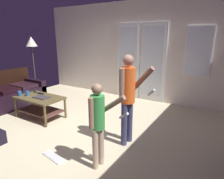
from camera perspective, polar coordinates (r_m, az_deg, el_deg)
ground_plane at (r=3.92m, az=-11.29°, el=-12.57°), size 6.39×5.48×0.02m
wall_back_with_doors at (r=5.73m, az=7.28°, el=10.80°), size 6.39×0.09×2.80m
leather_couch at (r=5.80m, az=-29.15°, el=-1.63°), size 0.93×1.93×0.91m
coffee_table at (r=4.69m, az=-20.41°, el=-3.59°), size 1.07×0.63×0.49m
person_adult at (r=3.18m, az=4.75°, el=-0.92°), size 0.54×0.41×1.53m
person_child at (r=2.64m, az=-4.03°, el=-8.66°), size 0.50×0.33×1.22m
floor_lamp at (r=6.53m, az=-22.52°, el=12.06°), size 0.34×0.34×1.80m
loose_keyboard at (r=3.29m, az=-16.82°, el=-18.39°), size 0.45×0.20×0.02m
laptop_closed at (r=4.56m, az=-19.91°, el=-2.15°), size 0.36×0.23×0.02m
cup_near_edge at (r=4.83m, az=-23.57°, el=-1.04°), size 0.08×0.08×0.11m
cup_by_laptop at (r=4.88m, az=-25.45°, el=-1.05°), size 0.08×0.08×0.11m
tv_remote_black at (r=4.88m, az=-20.27°, el=-1.08°), size 0.17×0.07×0.02m
dvd_remote_slim at (r=5.09m, az=-21.71°, el=-0.56°), size 0.17×0.12×0.02m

